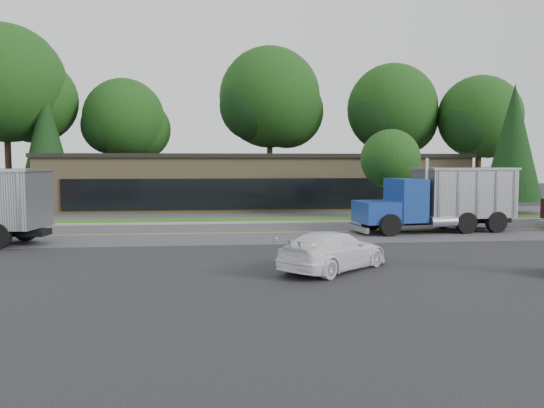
# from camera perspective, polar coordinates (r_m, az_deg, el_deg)

# --- Properties ---
(ground) EXTENTS (140.00, 140.00, 0.00)m
(ground) POSITION_cam_1_polar(r_m,az_deg,el_deg) (18.60, -2.71, -6.84)
(ground) COLOR #2C2C31
(ground) RESTS_ON ground
(road) EXTENTS (60.00, 8.00, 0.02)m
(road) POSITION_cam_1_polar(r_m,az_deg,el_deg) (27.47, -3.66, -3.16)
(road) COLOR #4F4F54
(road) RESTS_ON ground
(center_line) EXTENTS (60.00, 0.12, 0.01)m
(center_line) POSITION_cam_1_polar(r_m,az_deg,el_deg) (27.47, -3.66, -3.16)
(center_line) COLOR gold
(center_line) RESTS_ON ground
(curb) EXTENTS (60.00, 0.30, 0.12)m
(curb) POSITION_cam_1_polar(r_m,az_deg,el_deg) (31.64, -3.93, -2.14)
(curb) COLOR #9E9E99
(curb) RESTS_ON ground
(grass_verge) EXTENTS (60.00, 3.40, 0.03)m
(grass_verge) POSITION_cam_1_polar(r_m,az_deg,el_deg) (33.43, -4.02, -1.79)
(grass_verge) COLOR #31591E
(grass_verge) RESTS_ON ground
(far_parking) EXTENTS (60.00, 7.00, 0.02)m
(far_parking) POSITION_cam_1_polar(r_m,az_deg,el_deg) (38.40, -4.23, -0.97)
(far_parking) COLOR #4F4F54
(far_parking) RESTS_ON ground
(strip_mall) EXTENTS (32.00, 12.00, 4.00)m
(strip_mall) POSITION_cam_1_polar(r_m,az_deg,el_deg) (44.34, -1.84, 2.36)
(strip_mall) COLOR #8E7957
(strip_mall) RESTS_ON ground
(tree_far_a) EXTENTS (11.21, 10.55, 15.99)m
(tree_far_a) POSITION_cam_1_polar(r_m,az_deg,el_deg) (54.18, -26.52, 10.98)
(tree_far_a) COLOR #382619
(tree_far_a) RESTS_ON ground
(tree_far_b) EXTENTS (8.16, 7.68, 11.64)m
(tree_far_b) POSITION_cam_1_polar(r_m,az_deg,el_deg) (53.21, -15.47, 8.40)
(tree_far_b) COLOR #382619
(tree_far_b) RESTS_ON ground
(tree_far_c) EXTENTS (10.45, 9.84, 14.91)m
(tree_far_c) POSITION_cam_1_polar(r_m,az_deg,el_deg) (52.91, -0.08, 10.86)
(tree_far_c) COLOR #382619
(tree_far_c) RESTS_ON ground
(tree_far_d) EXTENTS (9.32, 8.78, 13.30)m
(tree_far_d) POSITION_cam_1_polar(r_m,az_deg,el_deg) (54.30, 12.90, 9.50)
(tree_far_d) COLOR #382619
(tree_far_d) RESTS_ON ground
(tree_far_e) EXTENTS (8.39, 7.90, 11.97)m
(tree_far_e) POSITION_cam_1_polar(r_m,az_deg,el_deg) (55.45, 21.49, 8.31)
(tree_far_e) COLOR #382619
(tree_far_e) RESTS_ON ground
(evergreen_left) EXTENTS (4.56, 4.56, 10.36)m
(evergreen_left) POSITION_cam_1_polar(r_m,az_deg,el_deg) (50.56, -23.13, 6.45)
(evergreen_left) COLOR #382619
(evergreen_left) RESTS_ON ground
(evergreen_right) EXTENTS (4.07, 4.07, 9.26)m
(evergreen_right) POSITION_cam_1_polar(r_m,az_deg,el_deg) (41.84, 24.52, 6.06)
(evergreen_right) COLOR #382619
(evergreen_right) RESTS_ON ground
(tree_verge) EXTENTS (4.05, 3.81, 5.78)m
(tree_verge) POSITION_cam_1_polar(r_m,az_deg,el_deg) (35.02, 12.68, 4.42)
(tree_verge) COLOR #382619
(tree_verge) RESTS_ON ground
(dump_truck_blue) EXTENTS (8.67, 3.63, 3.36)m
(dump_truck_blue) POSITION_cam_1_polar(r_m,az_deg,el_deg) (29.38, 17.95, 0.67)
(dump_truck_blue) COLOR black
(dump_truck_blue) RESTS_ON ground
(rally_car) EXTENTS (4.62, 4.45, 1.32)m
(rally_car) POSITION_cam_1_polar(r_m,az_deg,el_deg) (18.17, 6.60, -5.02)
(rally_car) COLOR white
(rally_car) RESTS_ON ground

